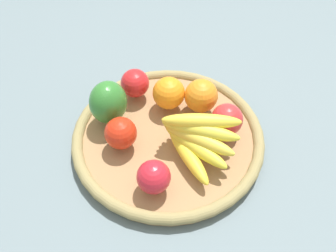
{
  "coord_description": "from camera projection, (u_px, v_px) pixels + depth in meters",
  "views": [
    {
      "loc": [
        0.41,
        -0.29,
        0.65
      ],
      "look_at": [
        0.0,
        0.0,
        0.06
      ],
      "focal_mm": 38.62,
      "sensor_mm": 36.0,
      "label": 1
    }
  ],
  "objects": [
    {
      "name": "apple_3",
      "position": [
        227.0,
        119.0,
        0.77
      ],
      "size": [
        0.09,
        0.09,
        0.07
      ],
      "primitive_type": "sphere",
      "rotation": [
        0.0,
        0.0,
        4.26
      ],
      "color": "red",
      "rests_on": "basket"
    },
    {
      "name": "apple_1",
      "position": [
        154.0,
        177.0,
        0.68
      ],
      "size": [
        0.09,
        0.09,
        0.07
      ],
      "primitive_type": "sphere",
      "rotation": [
        0.0,
        0.0,
        0.52
      ],
      "color": "red",
      "rests_on": "basket"
    },
    {
      "name": "bell_pepper",
      "position": [
        108.0,
        102.0,
        0.78
      ],
      "size": [
        0.11,
        0.11,
        0.1
      ],
      "primitive_type": "ellipsoid",
      "rotation": [
        0.0,
        0.0,
        5.21
      ],
      "color": "#33782E",
      "rests_on": "basket"
    },
    {
      "name": "apple_0",
      "position": [
        121.0,
        133.0,
        0.75
      ],
      "size": [
        0.1,
        0.1,
        0.07
      ],
      "primitive_type": "sphere",
      "rotation": [
        0.0,
        0.0,
        0.72
      ],
      "color": "red",
      "rests_on": "basket"
    },
    {
      "name": "basket",
      "position": [
        168.0,
        137.0,
        0.81
      ],
      "size": [
        0.42,
        0.42,
        0.04
      ],
      "color": "#A1784F",
      "rests_on": "ground_plane"
    },
    {
      "name": "orange_0",
      "position": [
        169.0,
        93.0,
        0.82
      ],
      "size": [
        0.09,
        0.09,
        0.07
      ],
      "primitive_type": "sphere",
      "rotation": [
        0.0,
        0.0,
        3.43
      ],
      "color": "orange",
      "rests_on": "basket"
    },
    {
      "name": "ground_plane",
      "position": [
        168.0,
        142.0,
        0.82
      ],
      "size": [
        2.4,
        2.4,
        0.0
      ],
      "primitive_type": "plane",
      "color": "slate",
      "rests_on": "ground"
    },
    {
      "name": "orange_1",
      "position": [
        201.0,
        96.0,
        0.81
      ],
      "size": [
        0.1,
        0.1,
        0.08
      ],
      "primitive_type": "sphere",
      "rotation": [
        0.0,
        0.0,
        1.23
      ],
      "color": "orange",
      "rests_on": "basket"
    },
    {
      "name": "banana_bunch",
      "position": [
        196.0,
        138.0,
        0.73
      ],
      "size": [
        0.16,
        0.15,
        0.09
      ],
      "color": "yellow",
      "rests_on": "basket"
    },
    {
      "name": "apple_2",
      "position": [
        135.0,
        83.0,
        0.84
      ],
      "size": [
        0.09,
        0.09,
        0.07
      ],
      "primitive_type": "sphere",
      "rotation": [
        0.0,
        0.0,
        0.49
      ],
      "color": "red",
      "rests_on": "basket"
    }
  ]
}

